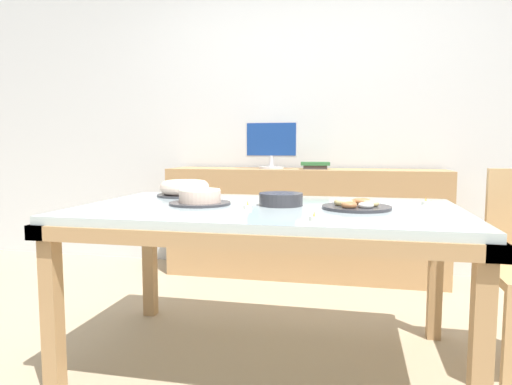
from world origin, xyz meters
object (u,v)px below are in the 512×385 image
at_px(computer_monitor, 271,145).
at_px(pastry_platter, 356,206).
at_px(book_stack, 315,165).
at_px(tealight_left_edge, 248,206).
at_px(plate_stack, 281,199).
at_px(tealight_near_front, 426,202).
at_px(cake_chocolate_round, 200,198).
at_px(cake_golden_bundt, 185,189).
at_px(tealight_centre, 314,218).

distance_m(computer_monitor, pastry_platter, 1.70).
xyz_separation_m(book_stack, tealight_left_edge, (-0.16, -1.63, -0.13)).
distance_m(book_stack, tealight_left_edge, 1.64).
bearing_deg(plate_stack, computer_monitor, 102.19).
bearing_deg(tealight_left_edge, tealight_near_front, 22.47).
xyz_separation_m(computer_monitor, tealight_near_front, (1.01, -1.29, -0.29)).
distance_m(cake_chocolate_round, pastry_platter, 0.74).
bearing_deg(tealight_near_front, tealight_left_edge, -157.53).
distance_m(cake_golden_bundt, tealight_near_front, 1.29).
height_order(tealight_left_edge, tealight_near_front, same).
distance_m(pastry_platter, plate_stack, 0.36).
distance_m(plate_stack, tealight_near_front, 0.71).
relative_size(computer_monitor, tealight_left_edge, 10.60).
bearing_deg(tealight_centre, cake_chocolate_round, 147.86).
distance_m(book_stack, pastry_platter, 1.57).
bearing_deg(pastry_platter, tealight_centre, -112.59).
xyz_separation_m(cake_chocolate_round, pastry_platter, (0.74, 0.01, -0.02)).
bearing_deg(book_stack, tealight_left_edge, -95.64).
distance_m(book_stack, tealight_centre, 1.92).
bearing_deg(tealight_left_edge, tealight_centre, -40.48).
relative_size(computer_monitor, cake_chocolate_round, 1.42).
xyz_separation_m(book_stack, cake_golden_bundt, (-0.64, -1.19, -0.09)).
distance_m(cake_chocolate_round, tealight_centre, 0.69).
xyz_separation_m(plate_stack, tealight_near_front, (0.68, 0.20, -0.02)).
relative_size(book_stack, tealight_left_edge, 6.13).
bearing_deg(tealight_left_edge, cake_chocolate_round, 160.93).
height_order(computer_monitor, tealight_near_front, computer_monitor).
distance_m(cake_chocolate_round, tealight_near_front, 1.10).
height_order(cake_chocolate_round, tealight_near_front, cake_chocolate_round).
bearing_deg(plate_stack, pastry_platter, -7.32).
xyz_separation_m(cake_chocolate_round, tealight_left_edge, (0.26, -0.09, -0.02)).
distance_m(pastry_platter, tealight_near_front, 0.41).
relative_size(plate_stack, tealight_near_front, 5.25).
distance_m(computer_monitor, tealight_centre, 2.00).
distance_m(cake_chocolate_round, tealight_left_edge, 0.28).
xyz_separation_m(computer_monitor, book_stack, (0.35, 0.00, -0.16)).
xyz_separation_m(pastry_platter, tealight_near_front, (0.33, 0.24, -0.00)).
bearing_deg(tealight_centre, book_stack, 94.97).
height_order(cake_golden_bundt, pastry_platter, cake_golden_bundt).
height_order(plate_stack, tealight_near_front, plate_stack).
relative_size(book_stack, tealight_near_front, 6.13).
bearing_deg(tealight_left_edge, pastry_platter, 11.19).
bearing_deg(cake_golden_bundt, computer_monitor, 76.62).
relative_size(cake_chocolate_round, tealight_left_edge, 7.47).
bearing_deg(cake_golden_bundt, pastry_platter, -19.73).
height_order(cake_golden_bundt, tealight_centre, cake_golden_bundt).
relative_size(pastry_platter, tealight_left_edge, 7.78).
distance_m(tealight_near_front, tealight_centre, 0.79).
distance_m(tealight_left_edge, tealight_near_front, 0.88).
xyz_separation_m(pastry_platter, tealight_centre, (-0.16, -0.37, -0.00)).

